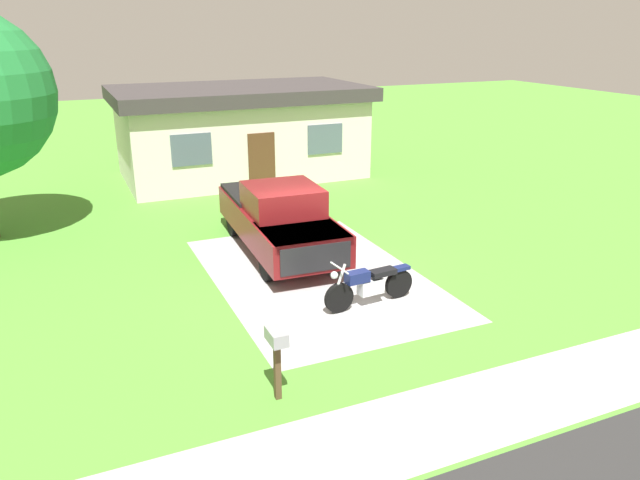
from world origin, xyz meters
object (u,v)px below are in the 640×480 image
Objects in this scene: pickup_truck at (278,217)px; mailbox at (277,346)px; motorcycle at (369,285)px; neighbor_house at (241,131)px.

pickup_truck is 4.53× the size of mailbox.
motorcycle is 3.97m from mailbox.
mailbox is at bearing -104.76° from neighbor_house.
pickup_truck reaches higher than motorcycle.
neighbor_house reaches higher than pickup_truck.
motorcycle is 1.76× the size of mailbox.
mailbox is at bearing -110.16° from pickup_truck.
neighbor_house reaches higher than mailbox.
motorcycle is 0.23× the size of neighbor_house.
mailbox is 0.13× the size of neighbor_house.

